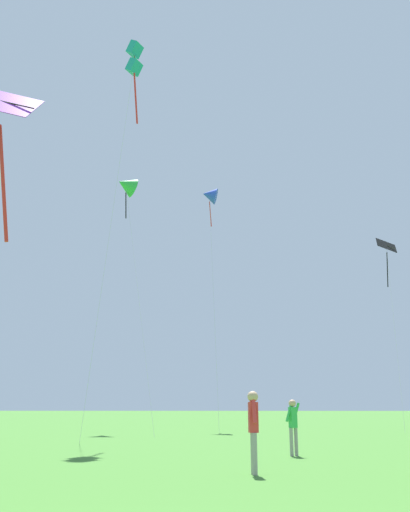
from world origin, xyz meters
TOP-DOWN VIEW (x-y plane):
  - kite_blue_delta at (0.19, 36.93)m, footprint 1.46×8.56m
  - kite_black_large at (13.11, 36.63)m, footprint 2.66×7.41m
  - kite_teal_box at (-3.59, 24.16)m, footprint 1.38×4.54m
  - kite_green_small at (-5.78, 34.38)m, footprint 4.71×10.24m
  - person_with_spool at (3.49, 14.70)m, footprint 0.51×0.32m
  - person_foreground_watcher at (2.10, 9.88)m, footprint 0.24×0.58m

SIDE VIEW (x-z plane):
  - person_with_spool at x=3.49m, z-range 0.17..1.82m
  - person_foreground_watcher at x=2.10m, z-range 0.18..1.96m
  - kite_black_large at x=13.11m, z-range 5.27..18.83m
  - kite_green_small at x=-5.78m, z-range 8.05..25.89m
  - kite_blue_delta at x=0.19m, z-range 8.15..25.98m
  - kite_teal_box at x=-3.59m, z-range 9.51..30.94m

